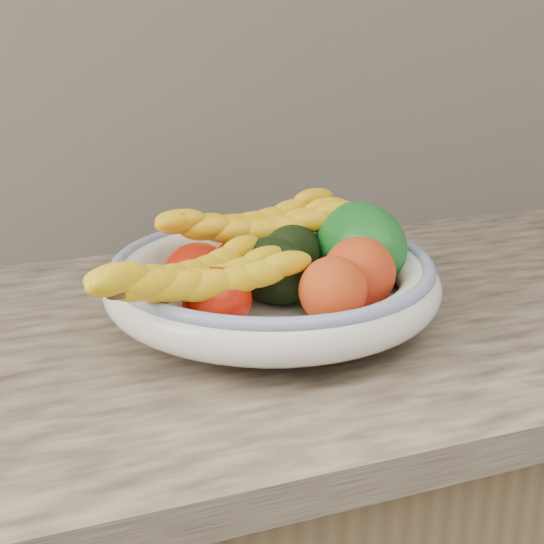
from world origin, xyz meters
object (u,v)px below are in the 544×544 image
(green_mango, at_px, (359,244))
(banana_bunch_back, at_px, (256,230))
(banana_bunch_front, at_px, (196,284))
(fruit_bowl, at_px, (272,281))

(green_mango, bearing_deg, banana_bunch_back, 141.82)
(green_mango, bearing_deg, banana_bunch_front, -168.21)
(green_mango, relative_size, banana_bunch_back, 0.54)
(banana_bunch_back, height_order, banana_bunch_front, banana_bunch_back)
(fruit_bowl, xyz_separation_m, green_mango, (0.12, 0.02, 0.03))
(fruit_bowl, xyz_separation_m, banana_bunch_back, (0.01, 0.08, 0.04))
(fruit_bowl, bearing_deg, banana_bunch_back, 83.74)
(banana_bunch_front, bearing_deg, fruit_bowl, 10.47)
(banana_bunch_front, bearing_deg, banana_bunch_back, 30.07)
(fruit_bowl, relative_size, green_mango, 2.67)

